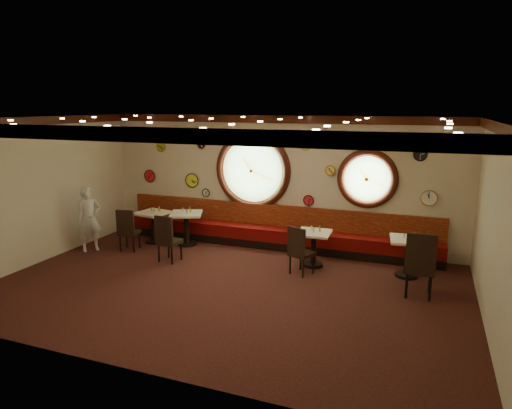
% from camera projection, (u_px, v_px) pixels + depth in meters
% --- Properties ---
extents(floor, '(9.00, 6.00, 0.00)m').
position_uv_depth(floor, '(226.00, 287.00, 8.80)').
color(floor, black).
rests_on(floor, ground).
extents(ceiling, '(9.00, 6.00, 0.02)m').
position_uv_depth(ceiling, '(224.00, 119.00, 8.12)').
color(ceiling, '#B38232').
rests_on(ceiling, wall_back).
extents(wall_back, '(9.00, 0.02, 3.20)m').
position_uv_depth(wall_back, '(276.00, 182.00, 11.20)').
color(wall_back, beige).
rests_on(wall_back, floor).
extents(wall_front, '(9.00, 0.02, 3.20)m').
position_uv_depth(wall_front, '(126.00, 256.00, 5.72)').
color(wall_front, beige).
rests_on(wall_front, floor).
extents(wall_left, '(0.02, 6.00, 3.20)m').
position_uv_depth(wall_left, '(39.00, 191.00, 10.02)').
color(wall_left, beige).
rests_on(wall_left, floor).
extents(wall_right, '(0.02, 6.00, 3.20)m').
position_uv_depth(wall_right, '(495.00, 230.00, 6.90)').
color(wall_right, beige).
rests_on(wall_right, floor).
extents(molding_back, '(9.00, 0.10, 0.18)m').
position_uv_depth(molding_back, '(276.00, 119.00, 10.83)').
color(molding_back, '#331009').
rests_on(molding_back, wall_back).
extents(molding_front, '(9.00, 0.10, 0.18)m').
position_uv_depth(molding_front, '(120.00, 134.00, 5.44)').
color(molding_front, '#331009').
rests_on(molding_front, wall_back).
extents(molding_left, '(0.10, 6.00, 0.18)m').
position_uv_depth(molding_left, '(33.00, 121.00, 9.67)').
color(molding_left, '#331009').
rests_on(molding_left, wall_back).
extents(molding_right, '(0.10, 6.00, 0.18)m').
position_uv_depth(molding_right, '(503.00, 129.00, 6.60)').
color(molding_right, '#331009').
rests_on(molding_right, wall_back).
extents(banquette_base, '(8.00, 0.55, 0.20)m').
position_uv_depth(banquette_base, '(272.00, 243.00, 11.27)').
color(banquette_base, black).
rests_on(banquette_base, floor).
extents(banquette_seat, '(8.00, 0.55, 0.30)m').
position_uv_depth(banquette_seat, '(272.00, 233.00, 11.21)').
color(banquette_seat, '#5B0708').
rests_on(banquette_seat, banquette_base).
extents(banquette_back, '(8.00, 0.10, 0.55)m').
position_uv_depth(banquette_back, '(275.00, 216.00, 11.33)').
color(banquette_back, '#61070E').
rests_on(banquette_back, wall_back).
extents(porthole_left_glass, '(1.66, 0.02, 1.66)m').
position_uv_depth(porthole_left_glass, '(253.00, 170.00, 11.35)').
color(porthole_left_glass, '#7AA865').
rests_on(porthole_left_glass, wall_back).
extents(porthole_left_frame, '(1.98, 0.18, 1.98)m').
position_uv_depth(porthole_left_frame, '(253.00, 170.00, 11.33)').
color(porthole_left_frame, '#331009').
rests_on(porthole_left_frame, wall_back).
extents(porthole_left_ring, '(1.61, 0.03, 1.61)m').
position_uv_depth(porthole_left_ring, '(252.00, 171.00, 11.31)').
color(porthole_left_ring, '#C5842E').
rests_on(porthole_left_ring, wall_back).
extents(porthole_right_glass, '(1.10, 0.02, 1.10)m').
position_uv_depth(porthole_right_glass, '(367.00, 179.00, 10.39)').
color(porthole_right_glass, '#7AA865').
rests_on(porthole_right_glass, wall_back).
extents(porthole_right_frame, '(1.38, 0.18, 1.38)m').
position_uv_depth(porthole_right_frame, '(367.00, 179.00, 10.38)').
color(porthole_right_frame, '#331009').
rests_on(porthole_right_frame, wall_back).
extents(porthole_right_ring, '(1.09, 0.03, 1.09)m').
position_uv_depth(porthole_right_ring, '(367.00, 179.00, 10.35)').
color(porthole_right_ring, '#C5842E').
rests_on(porthole_right_ring, wall_back).
extents(wall_clock_0, '(0.36, 0.03, 0.36)m').
position_uv_depth(wall_clock_0, '(192.00, 180.00, 11.98)').
color(wall_clock_0, yellow).
rests_on(wall_clock_0, wall_back).
extents(wall_clock_1, '(0.20, 0.03, 0.20)m').
position_uv_depth(wall_clock_1, '(206.00, 193.00, 11.91)').
color(wall_clock_1, silver).
rests_on(wall_clock_1, wall_back).
extents(wall_clock_2, '(0.34, 0.03, 0.34)m').
position_uv_depth(wall_clock_2, '(429.00, 198.00, 9.97)').
color(wall_clock_2, white).
rests_on(wall_clock_2, wall_back).
extents(wall_clock_3, '(0.24, 0.03, 0.24)m').
position_uv_depth(wall_clock_3, '(201.00, 144.00, 11.67)').
color(wall_clock_3, black).
rests_on(wall_clock_3, wall_back).
extents(wall_clock_4, '(0.24, 0.03, 0.24)m').
position_uv_depth(wall_clock_4, '(309.00, 200.00, 10.95)').
color(wall_clock_4, red).
rests_on(wall_clock_4, wall_back).
extents(wall_clock_5, '(0.22, 0.03, 0.22)m').
position_uv_depth(wall_clock_5, '(330.00, 170.00, 10.62)').
color(wall_clock_5, '#ECC84E').
rests_on(wall_clock_5, wall_back).
extents(wall_clock_6, '(0.32, 0.03, 0.32)m').
position_uv_depth(wall_clock_6, '(150.00, 176.00, 12.42)').
color(wall_clock_6, red).
rests_on(wall_clock_6, wall_back).
extents(wall_clock_7, '(0.30, 0.03, 0.30)m').
position_uv_depth(wall_clock_7, '(306.00, 144.00, 10.70)').
color(wall_clock_7, '#8EBF3B').
rests_on(wall_clock_7, wall_back).
extents(wall_clock_8, '(0.26, 0.03, 0.26)m').
position_uv_depth(wall_clock_8, '(161.00, 147.00, 12.11)').
color(wall_clock_8, '#95B624').
rests_on(wall_clock_8, wall_back).
extents(wall_clock_9, '(0.28, 0.03, 0.28)m').
position_uv_depth(wall_clock_9, '(420.00, 154.00, 9.85)').
color(wall_clock_9, black).
rests_on(wall_clock_9, wall_back).
extents(table_a, '(0.85, 0.85, 0.80)m').
position_uv_depth(table_a, '(153.00, 223.00, 11.57)').
color(table_a, black).
rests_on(table_a, floor).
extents(table_b, '(0.98, 0.98, 0.83)m').
position_uv_depth(table_b, '(187.00, 225.00, 11.36)').
color(table_b, black).
rests_on(table_b, floor).
extents(table_c, '(0.73, 0.73, 0.77)m').
position_uv_depth(table_c, '(314.00, 244.00, 9.88)').
color(table_c, black).
rests_on(table_c, floor).
extents(table_d, '(0.82, 0.82, 0.81)m').
position_uv_depth(table_d, '(408.00, 253.00, 9.25)').
color(table_d, black).
rests_on(table_d, floor).
extents(chair_a, '(0.50, 0.50, 0.64)m').
position_uv_depth(chair_a, '(127.00, 227.00, 10.86)').
color(chair_a, black).
rests_on(chair_a, floor).
extents(chair_b, '(0.49, 0.49, 0.66)m').
position_uv_depth(chair_b, '(167.00, 236.00, 10.09)').
color(chair_b, black).
rests_on(chair_b, floor).
extents(chair_c, '(0.57, 0.57, 0.64)m').
position_uv_depth(chair_c, '(299.00, 248.00, 9.33)').
color(chair_c, black).
rests_on(chair_c, floor).
extents(chair_d, '(0.53, 0.53, 0.77)m').
position_uv_depth(chair_d, '(420.00, 261.00, 8.18)').
color(chair_d, black).
rests_on(chair_d, floor).
extents(condiment_a_salt, '(0.03, 0.03, 0.09)m').
position_uv_depth(condiment_a_salt, '(151.00, 209.00, 11.62)').
color(condiment_a_salt, '#BAB9BE').
rests_on(condiment_a_salt, table_a).
extents(condiment_b_salt, '(0.04, 0.04, 0.10)m').
position_uv_depth(condiment_b_salt, '(183.00, 210.00, 11.39)').
color(condiment_b_salt, silver).
rests_on(condiment_b_salt, table_b).
extents(condiment_c_salt, '(0.04, 0.04, 0.11)m').
position_uv_depth(condiment_c_salt, '(312.00, 228.00, 9.93)').
color(condiment_c_salt, '#BBBABF').
rests_on(condiment_c_salt, table_c).
extents(condiment_d_salt, '(0.03, 0.03, 0.09)m').
position_uv_depth(condiment_d_salt, '(404.00, 236.00, 9.22)').
color(condiment_d_salt, silver).
rests_on(condiment_d_salt, table_d).
extents(condiment_a_pepper, '(0.03, 0.03, 0.09)m').
position_uv_depth(condiment_a_pepper, '(154.00, 211.00, 11.43)').
color(condiment_a_pepper, silver).
rests_on(condiment_a_pepper, table_a).
extents(condiment_b_pepper, '(0.04, 0.04, 0.11)m').
position_uv_depth(condiment_b_pepper, '(187.00, 211.00, 11.20)').
color(condiment_b_pepper, '#B9B8BD').
rests_on(condiment_b_pepper, table_b).
extents(condiment_c_pepper, '(0.04, 0.04, 0.10)m').
position_uv_depth(condiment_c_pepper, '(314.00, 230.00, 9.76)').
color(condiment_c_pepper, silver).
rests_on(condiment_c_pepper, table_c).
extents(condiment_d_pepper, '(0.03, 0.03, 0.09)m').
position_uv_depth(condiment_d_pepper, '(411.00, 237.00, 9.12)').
color(condiment_d_pepper, silver).
rests_on(condiment_d_pepper, table_d).
extents(condiment_a_bottle, '(0.04, 0.04, 0.14)m').
position_uv_depth(condiment_a_bottle, '(159.00, 209.00, 11.52)').
color(condiment_a_bottle, yellow).
rests_on(condiment_a_bottle, table_a).
extents(condiment_b_bottle, '(0.05, 0.05, 0.16)m').
position_uv_depth(condiment_b_bottle, '(190.00, 209.00, 11.33)').
color(condiment_b_bottle, gold).
rests_on(condiment_b_bottle, table_b).
extents(condiment_c_bottle, '(0.04, 0.04, 0.14)m').
position_uv_depth(condiment_c_bottle, '(320.00, 229.00, 9.81)').
color(condiment_c_bottle, orange).
rests_on(condiment_c_bottle, table_c).
extents(condiment_d_bottle, '(0.04, 0.04, 0.14)m').
position_uv_depth(condiment_d_bottle, '(414.00, 235.00, 9.17)').
color(condiment_d_bottle, gold).
rests_on(condiment_d_bottle, table_d).
extents(waiter, '(0.64, 0.68, 1.56)m').
position_uv_depth(waiter, '(89.00, 219.00, 10.87)').
color(waiter, silver).
rests_on(waiter, floor).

